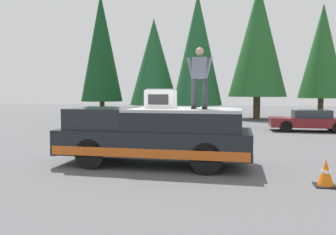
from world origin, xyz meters
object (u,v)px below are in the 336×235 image
at_px(pickup_truck, 155,135).
at_px(person_on_truck_bed, 200,76).
at_px(compressor_unit, 161,99).
at_px(traffic_cone, 326,174).
at_px(parked_car_maroon, 310,121).

distance_m(pickup_truck, person_on_truck_bed, 2.13).
bearing_deg(compressor_unit, traffic_cone, -110.42).
bearing_deg(person_on_truck_bed, pickup_truck, 85.64).
xyz_separation_m(pickup_truck, traffic_cone, (-1.41, -4.31, -0.58)).
relative_size(parked_car_maroon, traffic_cone, 6.61).
distance_m(compressor_unit, person_on_truck_bed, 1.34).
height_order(pickup_truck, traffic_cone, pickup_truck).
relative_size(pickup_truck, compressor_unit, 6.60).
relative_size(pickup_truck, person_on_truck_bed, 3.28).
xyz_separation_m(pickup_truck, parked_car_maroon, (9.84, -6.16, -0.29)).
xyz_separation_m(person_on_truck_bed, parked_car_maroon, (9.94, -4.86, -1.97)).
xyz_separation_m(compressor_unit, person_on_truck_bed, (-0.24, -1.16, 0.62)).
xyz_separation_m(parked_car_maroon, traffic_cone, (-11.25, 1.85, -0.29)).
bearing_deg(traffic_cone, person_on_truck_bed, 66.50).
bearing_deg(traffic_cone, pickup_truck, 71.95).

